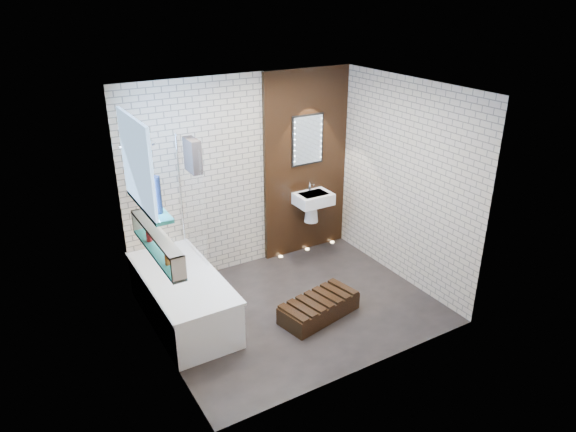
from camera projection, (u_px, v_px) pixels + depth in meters
ground at (294, 307)px, 6.33m from camera, size 3.20×3.20×0.00m
room_shell at (295, 208)px, 5.81m from camera, size 3.24×3.20×2.60m
walnut_panel at (306, 164)px, 7.25m from camera, size 1.30×0.06×2.60m
clerestory_window at (139, 172)px, 5.11m from camera, size 0.18×1.00×0.94m
display_niche at (157, 243)px, 5.25m from camera, size 0.14×1.30×0.26m
bathtub at (183, 297)px, 6.00m from camera, size 0.79×1.74×0.70m
bath_screen at (192, 199)px, 6.11m from camera, size 0.01×0.78×1.40m
towel at (193, 155)px, 5.77m from camera, size 0.11×0.29×0.38m
shower_head at (147, 143)px, 5.67m from camera, size 0.18×0.18×0.02m
washbasin at (313, 203)px, 7.30m from camera, size 0.50×0.36×0.58m
led_mirror at (308, 140)px, 7.08m from camera, size 0.50×0.02×0.70m
walnut_step at (319, 308)px, 6.13m from camera, size 1.02×0.61×0.21m
niche_bottles at (155, 242)px, 5.33m from camera, size 0.06×0.64×0.15m
sill_vases at (157, 195)px, 4.99m from camera, size 0.09×0.09×0.37m
floor_uplights at (307, 249)px, 7.72m from camera, size 0.96×0.06×0.01m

